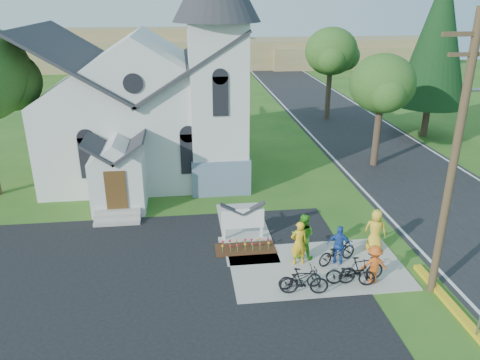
{
  "coord_description": "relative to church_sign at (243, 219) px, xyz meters",
  "views": [
    {
      "loc": [
        -3.61,
        -15.23,
        10.33
      ],
      "look_at": [
        -1.1,
        5.0,
        2.18
      ],
      "focal_mm": 35.0,
      "sensor_mm": 36.0,
      "label": 1
    }
  ],
  "objects": [
    {
      "name": "parking_lot",
      "position": [
        -5.8,
        -5.2,
        -1.02
      ],
      "size": [
        20.0,
        16.0,
        0.02
      ],
      "primitive_type": "cube",
      "color": "black",
      "rests_on": "ground"
    },
    {
      "name": "cyclist_3",
      "position": [
        4.48,
        -3.99,
        -0.2
      ],
      "size": [
        1.04,
        0.64,
        1.56
      ],
      "primitive_type": "imported",
      "rotation": [
        0.0,
        0.0,
        3.08
      ],
      "color": "#D15317",
      "rests_on": "sidewalk"
    },
    {
      "name": "bike_4",
      "position": [
        3.58,
        -4.04,
        -0.49
      ],
      "size": [
        1.93,
        1.0,
        0.97
      ],
      "primitive_type": "imported",
      "rotation": [
        0.0,
        0.0,
        1.37
      ],
      "color": "black",
      "rests_on": "sidewalk"
    },
    {
      "name": "bike_1",
      "position": [
        1.69,
        -4.4,
        -0.43
      ],
      "size": [
        1.86,
        0.75,
        1.09
      ],
      "primitive_type": "imported",
      "rotation": [
        0.0,
        0.0,
        1.43
      ],
      "color": "black",
      "rests_on": "sidewalk"
    },
    {
      "name": "church_sign",
      "position": [
        0.0,
        0.0,
        0.0
      ],
      "size": [
        2.2,
        0.4,
        1.7
      ],
      "color": "#A8A298",
      "rests_on": "ground"
    },
    {
      "name": "tree_road_near",
      "position": [
        9.7,
        8.8,
        4.18
      ],
      "size": [
        4.0,
        4.0,
        7.05
      ],
      "color": "#3C2921",
      "rests_on": "ground"
    },
    {
      "name": "bike_3",
      "position": [
        4.04,
        -3.91,
        -0.42
      ],
      "size": [
        1.92,
        0.77,
        1.12
      ],
      "primitive_type": "imported",
      "rotation": [
        0.0,
        0.0,
        1.7
      ],
      "color": "black",
      "rests_on": "sidewalk"
    },
    {
      "name": "utility_pole",
      "position": [
        6.56,
        -4.7,
        4.38
      ],
      "size": [
        3.45,
        0.28,
        10.0
      ],
      "color": "#4B3625",
      "rests_on": "ground"
    },
    {
      "name": "road",
      "position": [
        11.2,
        11.8,
        -1.02
      ],
      "size": [
        8.0,
        90.0,
        0.02
      ],
      "primitive_type": "cube",
      "color": "black",
      "rests_on": "ground"
    },
    {
      "name": "cyclist_4",
      "position": [
        5.47,
        -1.66,
        -0.04
      ],
      "size": [
        1.07,
        0.89,
        1.88
      ],
      "primitive_type": "imported",
      "rotation": [
        0.0,
        0.0,
        2.76
      ],
      "color": "gold",
      "rests_on": "sidewalk"
    },
    {
      "name": "bike_0",
      "position": [
        1.63,
        -4.03,
        -0.54
      ],
      "size": [
        1.68,
        0.66,
        0.87
      ],
      "primitive_type": "imported",
      "rotation": [
        0.0,
        0.0,
        1.62
      ],
      "color": "black",
      "rests_on": "sidewalk"
    },
    {
      "name": "sidewalk",
      "position": [
        2.7,
        -2.7,
        -1.0
      ],
      "size": [
        7.0,
        4.0,
        0.05
      ],
      "primitive_type": "cube",
      "color": "#A8A298",
      "rests_on": "ground"
    },
    {
      "name": "conifer",
      "position": [
        16.2,
        14.8,
        6.36
      ],
      "size": [
        5.2,
        5.2,
        12.4
      ],
      "color": "#3C2921",
      "rests_on": "ground"
    },
    {
      "name": "cyclist_0",
      "position": [
        1.98,
        -2.33,
        -0.03
      ],
      "size": [
        0.74,
        0.53,
        1.9
      ],
      "primitive_type": "imported",
      "rotation": [
        0.0,
        0.0,
        3.26
      ],
      "color": "gold",
      "rests_on": "sidewalk"
    },
    {
      "name": "tree_road_mid",
      "position": [
        10.2,
        20.8,
        4.75
      ],
      "size": [
        4.4,
        4.4,
        7.8
      ],
      "color": "#3C2921",
      "rests_on": "ground"
    },
    {
      "name": "distant_hills",
      "position": [
        4.56,
        53.13,
        1.15
      ],
      "size": [
        61.0,
        10.0,
        5.6
      ],
      "color": "olive",
      "rests_on": "ground"
    },
    {
      "name": "cyclist_1",
      "position": [
        2.26,
        -1.85,
        0.01
      ],
      "size": [
        1.18,
        1.07,
        1.97
      ],
      "primitive_type": "imported",
      "rotation": [
        0.0,
        0.0,
        2.72
      ],
      "color": "green",
      "rests_on": "sidewalk"
    },
    {
      "name": "ground",
      "position": [
        1.2,
        -3.2,
        -1.03
      ],
      "size": [
        120.0,
        120.0,
        0.0
      ],
      "primitive_type": "plane",
      "color": "#285719",
      "rests_on": "ground"
    },
    {
      "name": "church",
      "position": [
        -4.28,
        9.28,
        4.22
      ],
      "size": [
        12.35,
        12.0,
        13.0
      ],
      "color": "silver",
      "rests_on": "ground"
    },
    {
      "name": "flower_bed",
      "position": [
        0.0,
        -0.9,
        -0.99
      ],
      "size": [
        2.6,
        1.1,
        0.07
      ],
      "primitive_type": "cube",
      "color": "#36200E",
      "rests_on": "ground"
    },
    {
      "name": "cyclist_2",
      "position": [
        3.61,
        -2.52,
        -0.14
      ],
      "size": [
        1.07,
        0.76,
        1.68
      ],
      "primitive_type": "imported",
      "rotation": [
        0.0,
        0.0,
        2.74
      ],
      "color": "#204AA4",
      "rests_on": "sidewalk"
    },
    {
      "name": "bike_2",
      "position": [
        3.56,
        -2.45,
        -0.49
      ],
      "size": [
        1.97,
        1.34,
        0.98
      ],
      "primitive_type": "imported",
      "rotation": [
        0.0,
        0.0,
        1.98
      ],
      "color": "black",
      "rests_on": "sidewalk"
    }
  ]
}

